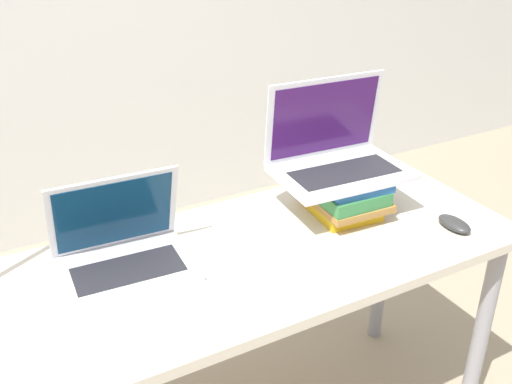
{
  "coord_description": "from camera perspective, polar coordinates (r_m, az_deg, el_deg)",
  "views": [
    {
      "loc": [
        -0.59,
        -0.88,
        1.62
      ],
      "look_at": [
        0.06,
        0.3,
        0.92
      ],
      "focal_mm": 42.0,
      "sensor_mm": 36.0,
      "label": 1
    }
  ],
  "objects": [
    {
      "name": "laptop_on_books",
      "position": [
        1.76,
        7.61,
        3.61
      ],
      "size": [
        0.4,
        0.28,
        0.27
      ],
      "color": "silver",
      "rests_on": "book_stack"
    },
    {
      "name": "wireless_keyboard",
      "position": [
        1.68,
        12.85,
        -4.67
      ],
      "size": [
        0.3,
        0.14,
        0.01
      ],
      "color": "white",
      "rests_on": "desk"
    },
    {
      "name": "mouse",
      "position": [
        1.8,
        18.37,
        -2.89
      ],
      "size": [
        0.06,
        0.11,
        0.03
      ],
      "color": "#2D2D2D",
      "rests_on": "desk"
    },
    {
      "name": "laptop_left",
      "position": [
        1.56,
        -12.58,
        -5.44
      ],
      "size": [
        0.34,
        0.27,
        0.25
      ],
      "color": "silver",
      "rests_on": "desk"
    },
    {
      "name": "book_stack",
      "position": [
        1.78,
        8.31,
        -0.18
      ],
      "size": [
        0.21,
        0.27,
        0.12
      ],
      "color": "gold",
      "rests_on": "desk"
    },
    {
      "name": "desk",
      "position": [
        1.64,
        -1.78,
        -8.83
      ],
      "size": [
        1.58,
        0.6,
        0.74
      ],
      "color": "beige",
      "rests_on": "ground_plane"
    }
  ]
}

